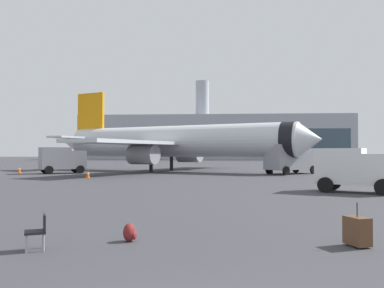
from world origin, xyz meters
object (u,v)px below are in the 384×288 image
gate_chair (38,229)px  safety_cone_near (281,168)px  traveller_backpack (130,233)px  cargo_van (355,168)px  airplane_at_gate (174,142)px  rolling_suitcase (357,231)px  service_truck (62,159)px  safety_cone_mid (19,169)px  fuel_truck (291,158)px  safety_cone_far (88,174)px

gate_chair → safety_cone_near: bearing=74.7°
traveller_backpack → cargo_van: bearing=54.0°
safety_cone_near → gate_chair: size_ratio=0.86×
airplane_at_gate → rolling_suitcase: airplane_at_gate is taller
rolling_suitcase → gate_chair: size_ratio=1.28×
service_truck → rolling_suitcase: (21.18, -34.00, -1.22)m
safety_cone_near → safety_cone_mid: 31.52m
service_truck → traveller_backpack: (15.36, -33.83, -1.37)m
service_truck → cargo_van: service_truck is taller
service_truck → rolling_suitcase: service_truck is taller
airplane_at_gate → fuel_truck: 14.27m
service_truck → traveller_backpack: bearing=-65.6°
airplane_at_gate → rolling_suitcase: size_ratio=30.95×
service_truck → safety_cone_mid: 5.25m
airplane_at_gate → traveller_backpack: size_ratio=70.93×
fuel_truck → gate_chair: 37.64m
cargo_van → safety_cone_mid: (-30.71, 20.10, -1.05)m
safety_cone_mid → safety_cone_far: 13.55m
safety_cone_near → traveller_backpack: 43.64m
fuel_truck → safety_cone_mid: size_ratio=7.58×
airplane_at_gate → safety_cone_mid: size_ratio=41.55×
safety_cone_near → traveller_backpack: size_ratio=1.55×
service_truck → safety_cone_far: 9.82m
safety_cone_near → airplane_at_gate: bearing=-166.7°
safety_cone_near → rolling_suitcase: (-4.12, -42.66, 0.02)m
safety_cone_mid → gate_chair: size_ratio=0.95×
safety_cone_far → safety_cone_mid: bearing=142.1°
airplane_at_gate → traveller_backpack: (3.47, -39.32, -3.42)m
fuel_truck → service_truck: bearing=-178.3°
cargo_van → safety_cone_far: (-20.01, 11.78, -1.06)m
fuel_truck → safety_cone_near: (0.08, 7.91, -1.41)m
service_truck → gate_chair: bearing=-69.1°
safety_cone_near → traveller_backpack: bearing=-103.2°
safety_cone_mid → cargo_van: bearing=-33.2°
airplane_at_gate → safety_cone_far: size_ratio=43.49×
cargo_van → safety_cone_mid: size_ratio=5.89×
service_truck → safety_cone_near: bearing=18.9°
service_truck → safety_cone_near: 26.78m
cargo_van → safety_cone_near: 28.43m
safety_cone_mid → rolling_suitcase: (26.28, -34.35, -0.01)m
safety_cone_far → safety_cone_near: bearing=40.2°
fuel_truck → airplane_at_gate: bearing=160.4°
service_truck → safety_cone_near: size_ratio=7.01×
safety_cone_far → service_truck: bearing=125.1°
fuel_truck → safety_cone_mid: 30.35m
fuel_truck → gate_chair: bearing=-108.4°
fuel_truck → safety_cone_near: size_ratio=8.37×
service_truck → safety_cone_near: (25.31, 8.66, -1.24)m
fuel_truck → rolling_suitcase: fuel_truck is taller
airplane_at_gate → safety_cone_near: (13.41, 3.17, -3.29)m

